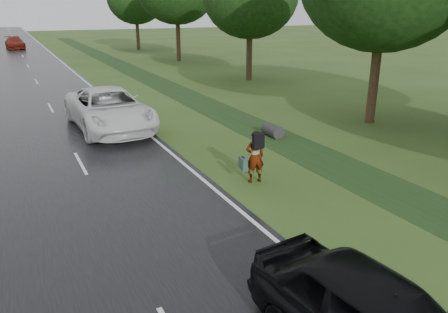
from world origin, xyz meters
name	(u,v)px	position (x,y,z in m)	size (l,w,h in m)	color
edge_stripe_east	(58,59)	(6.75, 45.00, 0.04)	(0.12, 180.00, 0.01)	silver
drainage_ditch	(195,99)	(11.50, 18.71, 0.04)	(2.20, 120.00, 0.56)	#193113
pedestrian	(254,156)	(8.18, 5.88, 0.86)	(0.78, 0.75, 1.67)	#A5998C
white_pickup	(109,109)	(5.50, 14.21, 0.94)	(2.98, 6.47, 1.80)	silver
far_car_red	(15,43)	(3.15, 60.52, 0.81)	(2.14, 5.27, 1.53)	maroon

